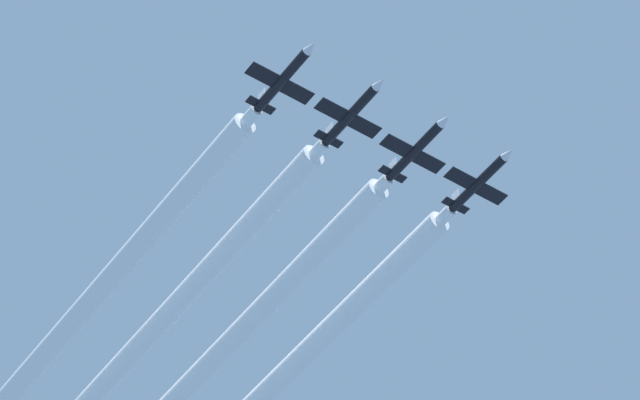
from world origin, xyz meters
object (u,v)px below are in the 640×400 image
at_px(jet_inner_left, 417,149).
at_px(jet_inner_right, 284,78).
at_px(jet_far_left, 480,181).
at_px(jet_center, 352,113).

xyz_separation_m(jet_inner_left, jet_inner_right, (17.18, 0.05, 0.09)).
relative_size(jet_far_left, jet_center, 1.00).
relative_size(jet_inner_left, jet_inner_right, 1.00).
bearing_deg(jet_center, jet_inner_left, 178.28).
height_order(jet_inner_left, jet_inner_right, jet_inner_right).
height_order(jet_center, jet_inner_right, jet_center).
xyz_separation_m(jet_far_left, jet_inner_right, (26.06, 0.35, -0.50)).
height_order(jet_far_left, jet_center, jet_center).
distance_m(jet_far_left, jet_inner_left, 8.91).
bearing_deg(jet_inner_left, jet_inner_right, 0.18).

